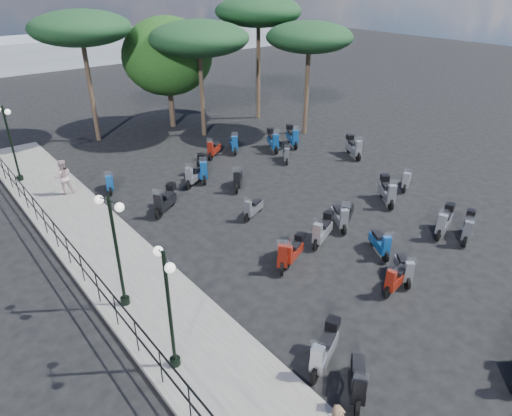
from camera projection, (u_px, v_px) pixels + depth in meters
ground at (296, 236)px, 18.30m from camera, size 120.00×120.00×0.00m
sidewalk at (111, 258)px, 16.74m from camera, size 3.00×30.00×0.15m
railing at (74, 254)px, 15.50m from camera, size 0.04×26.04×1.10m
lamp_post_0 at (169, 304)px, 11.17m from camera, size 0.37×1.04×3.56m
lamp_post_1 at (116, 245)px, 13.35m from camera, size 0.52×1.07×3.76m
lamp_post_2 at (10, 139)px, 21.85m from camera, size 0.50×1.08×3.77m
pedestrian_far at (63, 177)px, 21.07m from camera, size 0.94×0.80×1.67m
scooter_0 at (358, 380)px, 11.22m from camera, size 1.37×1.21×1.37m
scooter_1 at (324, 350)px, 12.05m from camera, size 1.66×0.97×1.42m
scooter_2 at (283, 253)px, 16.26m from camera, size 1.37×1.35×1.44m
scooter_3 at (293, 251)px, 16.46m from camera, size 1.39×0.79×1.18m
scooter_4 at (165, 201)px, 19.87m from camera, size 1.57×1.18×1.43m
scooter_5 at (110, 183)px, 21.85m from camera, size 0.78×1.48×1.24m
scooter_7 at (404, 269)px, 15.52m from camera, size 1.07×1.28×1.25m
scooter_8 at (322, 231)px, 17.63m from camera, size 1.64×0.91×1.38m
scooter_9 at (253, 209)px, 19.51m from camera, size 1.41×0.74×1.18m
scooter_10 at (195, 175)px, 22.52m from camera, size 1.57×0.98×1.36m
scooter_11 at (203, 169)px, 23.03m from camera, size 1.05×1.72×1.48m
scooter_13 at (396, 279)px, 14.98m from camera, size 1.59×0.57×1.27m
scooter_14 at (380, 244)px, 16.93m from camera, size 0.90×1.46×1.27m
scooter_15 at (347, 213)px, 19.09m from camera, size 1.39×0.90×1.23m
scooter_16 at (238, 179)px, 22.08m from camera, size 1.22×1.40×1.40m
scooter_17 at (234, 144)px, 26.62m from camera, size 1.00×1.59×1.40m
scooter_19 at (468, 228)px, 17.82m from camera, size 1.59×0.93×1.35m
scooter_20 at (387, 192)px, 20.64m from camera, size 1.27×1.56×1.46m
scooter_21 at (340, 217)px, 18.67m from camera, size 1.01×1.53×1.37m
scooter_22 at (286, 154)px, 25.28m from camera, size 1.02×1.26×1.18m
scooter_23 at (214, 149)px, 25.91m from camera, size 1.39×1.05×1.31m
scooter_26 at (444, 222)px, 18.21m from camera, size 1.72×0.82×1.42m
scooter_27 at (406, 180)px, 22.09m from camera, size 1.44×0.91×1.27m
scooter_28 at (354, 148)px, 25.87m from camera, size 1.02×1.68×1.45m
scooter_29 at (273, 141)px, 26.83m from camera, size 1.05×1.72×1.48m
scooter_30 at (292, 137)px, 27.50m from camera, size 1.05×1.72×1.48m
broadleaf_tree at (167, 56)px, 29.17m from camera, size 5.76×5.76×7.06m
pine_0 at (199, 39)px, 26.91m from camera, size 5.98×5.98×6.98m
pine_1 at (258, 12)px, 29.85m from camera, size 5.73×5.73×8.13m
pine_2 at (81, 28)px, 25.70m from camera, size 5.70×5.70×7.60m
pine_3 at (309, 37)px, 27.23m from camera, size 5.24×5.24×6.88m
distant_hills at (9, 55)px, 48.81m from camera, size 70.00×8.00×3.00m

